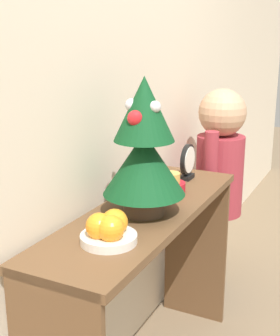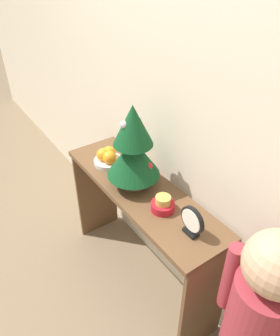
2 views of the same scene
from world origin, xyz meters
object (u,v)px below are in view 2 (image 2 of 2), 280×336
desk_clock (192,222)px  singing_bowl (163,205)px  child_figure (259,313)px  mini_tree (133,148)px  fruit_bowl (108,157)px

desk_clock → singing_bowl: bearing=-178.7°
child_figure → mini_tree: bearing=179.5°
fruit_bowl → child_figure: 1.16m
singing_bowl → child_figure: 0.64m
mini_tree → child_figure: bearing=-0.5°
singing_bowl → desk_clock: 0.21m
fruit_bowl → desk_clock: size_ratio=1.12×
child_figure → singing_bowl: bearing=178.7°
mini_tree → child_figure: 0.94m
child_figure → desk_clock: bearing=177.5°
fruit_bowl → desk_clock: bearing=1.7°
singing_bowl → child_figure: bearing=-1.3°
mini_tree → desk_clock: mini_tree is taller
mini_tree → desk_clock: bearing=1.4°
singing_bowl → desk_clock: bearing=1.3°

